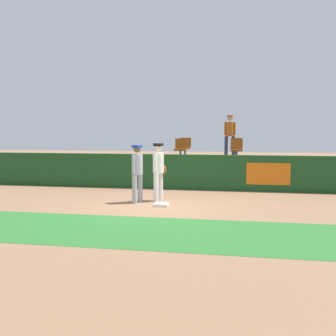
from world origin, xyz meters
TOP-DOWN VIEW (x-y plane):
  - ground_plane at (0.00, 0.00)m, footprint 60.00×60.00m
  - grass_foreground_strip at (0.00, -2.92)m, footprint 18.00×2.80m
  - first_base at (0.17, 0.04)m, footprint 0.40×0.40m
  - player_fielder_home at (-0.09, 0.84)m, footprint 0.43×0.52m
  - player_runner_visitor at (-0.65, 0.43)m, footprint 0.41×0.46m
  - field_wall at (0.02, 3.47)m, footprint 18.00×0.26m
  - bleacher_platform at (0.00, 6.04)m, footprint 18.00×4.80m
  - seat_front_right at (2.16, 4.91)m, footprint 0.45×0.44m
  - seat_back_right at (2.09, 6.71)m, footprint 0.47×0.44m
  - seat_front_center at (-0.05, 4.91)m, footprint 0.48×0.44m
  - seat_back_center at (-0.13, 6.71)m, footprint 0.47×0.44m
  - spectator_hooded at (1.79, 7.45)m, footprint 0.51×0.39m

SIDE VIEW (x-z plane):
  - ground_plane at x=0.00m, z-range 0.00..0.00m
  - grass_foreground_strip at x=0.00m, z-range 0.00..0.01m
  - first_base at x=0.17m, z-range 0.00..0.08m
  - bleacher_platform at x=0.00m, z-range 0.00..0.99m
  - field_wall at x=0.02m, z-range 0.00..1.28m
  - player_runner_visitor at x=-0.65m, z-range 0.14..1.86m
  - player_fielder_home at x=-0.09m, z-range 0.14..1.90m
  - seat_front_right at x=2.16m, z-range 1.04..1.88m
  - seat_back_right at x=2.09m, z-range 1.04..1.88m
  - seat_back_center at x=-0.13m, z-range 1.04..1.88m
  - seat_front_center at x=-0.05m, z-range 1.04..1.88m
  - spectator_hooded at x=1.79m, z-range 1.13..2.97m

